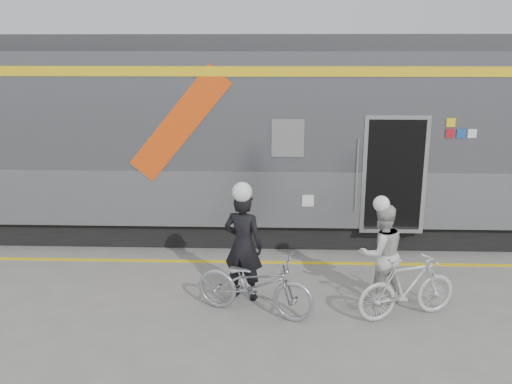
{
  "coord_description": "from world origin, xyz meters",
  "views": [
    {
      "loc": [
        -0.4,
        -7.23,
        3.84
      ],
      "look_at": [
        -0.72,
        1.6,
        1.5
      ],
      "focal_mm": 38.0,
      "sensor_mm": 36.0,
      "label": 1
    }
  ],
  "objects_px": {
    "woman": "(381,253)",
    "bicycle_right": "(407,287)",
    "man": "(243,246)",
    "bicycle_left": "(255,284)"
  },
  "relations": [
    {
      "from": "woman",
      "to": "bicycle_right",
      "type": "relative_size",
      "value": 0.99
    },
    {
      "from": "bicycle_left",
      "to": "woman",
      "type": "relative_size",
      "value": 1.17
    },
    {
      "from": "bicycle_right",
      "to": "man",
      "type": "bearing_deg",
      "value": 58.01
    },
    {
      "from": "woman",
      "to": "man",
      "type": "bearing_deg",
      "value": -19.35
    },
    {
      "from": "man",
      "to": "bicycle_left",
      "type": "xyz_separation_m",
      "value": [
        0.2,
        -0.55,
        -0.39
      ]
    },
    {
      "from": "bicycle_left",
      "to": "woman",
      "type": "distance_m",
      "value": 2.03
    },
    {
      "from": "bicycle_left",
      "to": "woman",
      "type": "height_order",
      "value": "woman"
    },
    {
      "from": "man",
      "to": "bicycle_right",
      "type": "relative_size",
      "value": 1.11
    },
    {
      "from": "man",
      "to": "woman",
      "type": "distance_m",
      "value": 2.13
    },
    {
      "from": "woman",
      "to": "bicycle_right",
      "type": "distance_m",
      "value": 0.7
    }
  ]
}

